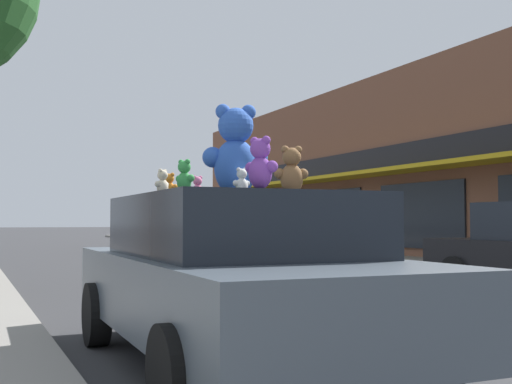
% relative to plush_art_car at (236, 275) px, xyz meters
% --- Properties ---
extents(ground_plane, '(260.00, 260.00, 0.00)m').
position_rel_plush_art_car_xyz_m(ground_plane, '(3.27, 0.38, -0.76)').
color(ground_plane, '#333335').
extents(plush_art_car, '(2.13, 4.43, 1.44)m').
position_rel_plush_art_car_xyz_m(plush_art_car, '(0.00, 0.00, 0.00)').
color(plush_art_car, '#4C5660').
rests_on(plush_art_car, ground_plane).
extents(teddy_bear_giant, '(0.59, 0.40, 0.78)m').
position_rel_plush_art_car_xyz_m(teddy_bear_giant, '(-0.00, 0.01, 1.06)').
color(teddy_bear_giant, blue).
rests_on(teddy_bear_giant, plush_art_car).
extents(teddy_bear_cream, '(0.16, 0.15, 0.23)m').
position_rel_plush_art_car_xyz_m(teddy_bear_cream, '(-0.57, 0.26, 0.79)').
color(teddy_bear_cream, beige).
rests_on(teddy_bear_cream, plush_art_car).
extents(teddy_bear_brown, '(0.29, 0.20, 0.39)m').
position_rel_plush_art_car_xyz_m(teddy_bear_brown, '(0.28, -0.48, 0.87)').
color(teddy_bear_brown, olive).
rests_on(teddy_bear_brown, plush_art_car).
extents(teddy_bear_pink, '(0.17, 0.11, 0.23)m').
position_rel_plush_art_car_xyz_m(teddy_bear_pink, '(-0.03, 0.91, 0.79)').
color(teddy_bear_pink, pink).
rests_on(teddy_bear_pink, plush_art_car).
extents(teddy_bear_green, '(0.14, 0.19, 0.25)m').
position_rel_plush_art_car_xyz_m(teddy_bear_green, '(-0.59, -0.39, 0.80)').
color(teddy_bear_green, green).
rests_on(teddy_bear_green, plush_art_car).
extents(teddy_bear_white, '(0.16, 0.11, 0.22)m').
position_rel_plush_art_car_xyz_m(teddy_bear_white, '(-0.05, -0.23, 0.78)').
color(teddy_bear_white, white).
rests_on(teddy_bear_white, plush_art_car).
extents(teddy_bear_orange, '(0.15, 0.15, 0.22)m').
position_rel_plush_art_car_xyz_m(teddy_bear_orange, '(-0.41, 0.61, 0.79)').
color(teddy_bear_orange, orange).
rests_on(teddy_bear_orange, plush_art_car).
extents(teddy_bear_purple, '(0.22, 0.27, 0.36)m').
position_rel_plush_art_car_xyz_m(teddy_bear_purple, '(-0.26, -1.06, 0.85)').
color(teddy_bear_purple, purple).
rests_on(teddy_bear_purple, plush_art_car).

